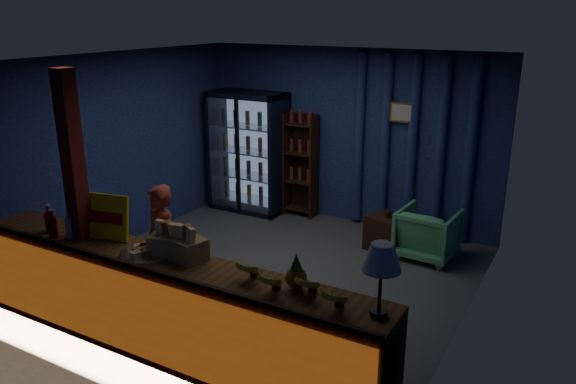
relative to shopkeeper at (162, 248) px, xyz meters
name	(u,v)px	position (x,y,z in m)	size (l,w,h in m)	color
ground	(272,273)	(0.60, 1.27, -0.69)	(4.60, 4.60, 0.00)	#515154
room_walls	(271,149)	(0.60, 1.27, 0.88)	(4.60, 4.60, 4.60)	navy
counter	(166,306)	(0.60, -0.64, -0.21)	(4.40, 0.57, 0.99)	brown
support_post	(78,204)	(-0.45, -0.63, 0.61)	(0.16, 0.16, 2.60)	maroon
beverage_cooler	(251,152)	(-0.95, 3.19, 0.24)	(1.20, 0.62, 1.90)	black
bottle_shelf	(302,166)	(-0.10, 3.33, 0.11)	(0.50, 0.28, 1.60)	#371B11
curtain_folds	(412,145)	(1.60, 3.41, 0.61)	(1.74, 0.14, 2.50)	navy
framed_picture	(403,113)	(1.45, 3.37, 1.06)	(0.36, 0.04, 0.28)	gold
shopkeeper	(162,248)	(0.00, 0.00, 0.00)	(0.50, 0.33, 1.38)	#973729
green_chair	(428,233)	(2.11, 2.69, -0.36)	(0.71, 0.73, 0.66)	#62C581
side_table	(387,234)	(1.57, 2.63, -0.45)	(0.59, 0.48, 0.57)	#371B11
yellow_sign	(103,216)	(-0.24, -0.52, 0.49)	(0.57, 0.22, 0.45)	yellow
soda_bottles	(57,224)	(-0.68, -0.71, 0.38)	(0.39, 0.17, 0.29)	#B70C10
snack_box_left	(188,247)	(0.80, -0.51, 0.38)	(0.36, 0.32, 0.32)	#997F4A
snack_box_centre	(168,243)	(0.57, -0.52, 0.37)	(0.36, 0.33, 0.32)	#997F4A
pastry_tray	(147,252)	(0.41, -0.62, 0.29)	(0.50, 0.50, 0.08)	silver
banana_bunches	(292,283)	(1.92, -0.61, 0.35)	(1.08, 0.31, 0.17)	gold
table_lamp	(382,260)	(2.65, -0.60, 0.71)	(0.29, 0.29, 0.57)	black
pineapple	(296,275)	(1.92, -0.53, 0.39)	(0.18, 0.18, 0.30)	olive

